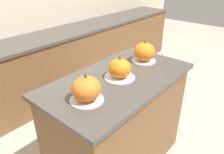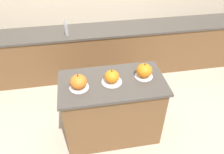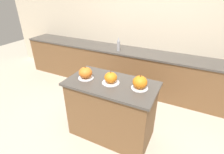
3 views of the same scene
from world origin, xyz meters
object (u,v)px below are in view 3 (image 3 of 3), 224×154
Objects in this scene: pumpkin_cake_left at (86,73)px; pumpkin_cake_right at (140,83)px; bottle_tall at (118,44)px; pumpkin_cake_center at (111,78)px.

pumpkin_cake_right is at bearing 5.45° from pumpkin_cake_left.
pumpkin_cake_right is 0.75× the size of bottle_tall.
pumpkin_cake_left is at bearing -174.72° from pumpkin_cake_center.
pumpkin_cake_center is (0.38, 0.04, -0.01)m from pumpkin_cake_left.
pumpkin_cake_right is (0.40, 0.04, 0.01)m from pumpkin_cake_center.
bottle_tall reaches higher than pumpkin_cake_right.
bottle_tall is at bearing 124.57° from pumpkin_cake_right.
bottle_tall reaches higher than pumpkin_cake_center.
pumpkin_cake_left is 1.39m from bottle_tall.
bottle_tall is (-0.51, 1.35, 0.03)m from pumpkin_cake_center.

